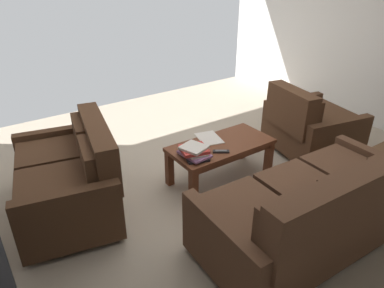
{
  "coord_description": "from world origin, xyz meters",
  "views": [
    {
      "loc": [
        2.1,
        2.49,
        2.08
      ],
      "look_at": [
        0.65,
        0.39,
        0.76
      ],
      "focal_mm": 32.95,
      "sensor_mm": 36.0,
      "label": 1
    }
  ],
  "objects": [
    {
      "name": "ground_plane",
      "position": [
        0.0,
        0.0,
        -0.0
      ],
      "size": [
        5.3,
        5.48,
        0.01
      ],
      "primitive_type": "cube",
      "color": "tan"
    },
    {
      "name": "loose_magazine",
      "position": [
        0.07,
        -0.13,
        0.43
      ],
      "size": [
        0.29,
        0.36,
        0.01
      ],
      "primitive_type": "cube",
      "rotation": [
        0.0,
        0.0,
        2.9
      ],
      "color": "silver",
      "rests_on": "coffee_table"
    },
    {
      "name": "sofa_main",
      "position": [
        0.05,
        1.23,
        0.36
      ],
      "size": [
        1.87,
        0.97,
        0.86
      ],
      "color": "black",
      "rests_on": "ground"
    },
    {
      "name": "book_stack",
      "position": [
        0.42,
        0.1,
        0.48
      ],
      "size": [
        0.3,
        0.33,
        0.12
      ],
      "color": "black",
      "rests_on": "coffee_table"
    },
    {
      "name": "loveseat_near",
      "position": [
        1.48,
        -0.33,
        0.36
      ],
      "size": [
        1.05,
        1.41,
        0.84
      ],
      "color": "black",
      "rests_on": "ground"
    },
    {
      "name": "tv_remote",
      "position": [
        0.15,
        0.18,
        0.44
      ],
      "size": [
        0.16,
        0.13,
        0.02
      ],
      "color": "black",
      "rests_on": "coffee_table"
    },
    {
      "name": "coffee_table",
      "position": [
        0.04,
        0.03,
        0.36
      ],
      "size": [
        1.08,
        0.52,
        0.43
      ],
      "color": "brown",
      "rests_on": "ground"
    },
    {
      "name": "armchair_side",
      "position": [
        -1.2,
        0.16,
        0.35
      ],
      "size": [
        1.01,
        1.06,
        0.84
      ],
      "color": "black",
      "rests_on": "ground"
    },
    {
      "name": "wall_left",
      "position": [
        -2.65,
        0.0,
        1.29
      ],
      "size": [
        0.12,
        5.48,
        2.58
      ],
      "primitive_type": "cube",
      "color": "white",
      "rests_on": "ground"
    }
  ]
}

